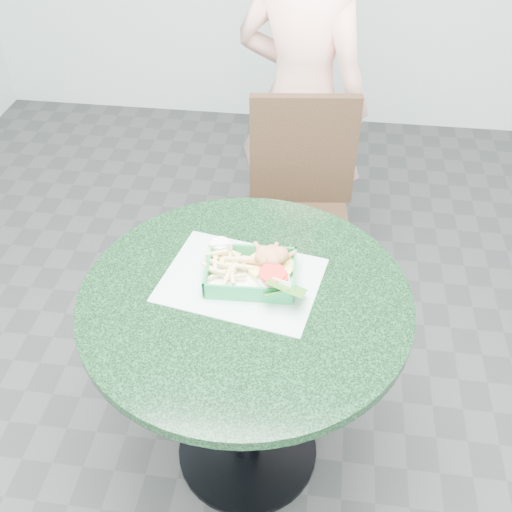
# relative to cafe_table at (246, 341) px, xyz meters

# --- Properties ---
(floor) EXTENTS (4.00, 5.00, 0.02)m
(floor) POSITION_rel_cafe_table_xyz_m (0.00, 0.00, -0.58)
(floor) COLOR #303335
(floor) RESTS_ON ground
(cafe_table) EXTENTS (0.91, 0.91, 0.75)m
(cafe_table) POSITION_rel_cafe_table_xyz_m (0.00, 0.00, 0.00)
(cafe_table) COLOR black
(cafe_table) RESTS_ON floor
(dining_chair) EXTENTS (0.41, 0.41, 0.93)m
(dining_chair) POSITION_rel_cafe_table_xyz_m (0.10, 0.78, -0.05)
(dining_chair) COLOR #503225
(dining_chair) RESTS_ON floor
(diner_person) EXTENTS (0.69, 0.57, 1.63)m
(diner_person) POSITION_rel_cafe_table_xyz_m (0.07, 1.12, 0.23)
(diner_person) COLOR #F1AE9D
(diner_person) RESTS_ON floor
(placemat) EXTENTS (0.47, 0.39, 0.00)m
(placemat) POSITION_rel_cafe_table_xyz_m (-0.02, 0.05, 0.17)
(placemat) COLOR #A4CBBD
(placemat) RESTS_ON cafe_table
(food_basket) EXTENTS (0.24, 0.18, 0.05)m
(food_basket) POSITION_rel_cafe_table_xyz_m (0.01, 0.06, 0.19)
(food_basket) COLOR #188544
(food_basket) RESTS_ON placemat
(crab_sandwich) EXTENTS (0.13, 0.13, 0.08)m
(crab_sandwich) POSITION_rel_cafe_table_xyz_m (0.06, 0.09, 0.22)
(crab_sandwich) COLOR #F4CF67
(crab_sandwich) RESTS_ON food_basket
(fries_pile) EXTENTS (0.13, 0.14, 0.05)m
(fries_pile) POSITION_rel_cafe_table_xyz_m (-0.06, 0.08, 0.21)
(fries_pile) COLOR #EDD682
(fries_pile) RESTS_ON food_basket
(sauce_ramekin) EXTENTS (0.05, 0.05, 0.03)m
(sauce_ramekin) POSITION_rel_cafe_table_xyz_m (-0.09, 0.14, 0.22)
(sauce_ramekin) COLOR white
(sauce_ramekin) RESTS_ON food_basket
(garnish_cup) EXTENTS (0.13, 0.12, 0.05)m
(garnish_cup) POSITION_rel_cafe_table_xyz_m (0.08, 0.01, 0.21)
(garnish_cup) COLOR white
(garnish_cup) RESTS_ON food_basket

